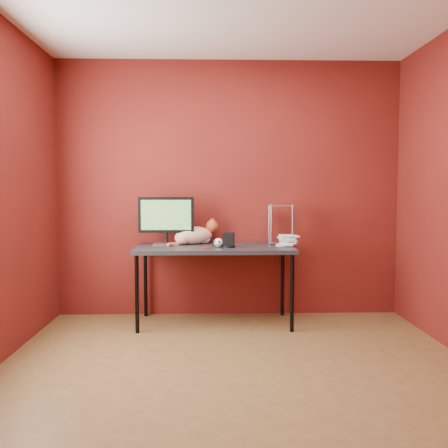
{
  "coord_description": "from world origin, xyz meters",
  "views": [
    {
      "loc": [
        -0.19,
        -3.37,
        1.3
      ],
      "look_at": [
        -0.07,
        1.15,
        0.98
      ],
      "focal_mm": 40.0,
      "sensor_mm": 36.0,
      "label": 1
    }
  ],
  "objects_px": {
    "skull_mug": "(219,243)",
    "speaker": "(229,240)",
    "monitor": "(166,218)",
    "book_stack": "(279,187)",
    "cat": "(195,235)",
    "desk": "(214,251)"
  },
  "relations": [
    {
      "from": "cat",
      "to": "book_stack",
      "type": "bearing_deg",
      "value": -28.82
    },
    {
      "from": "skull_mug",
      "to": "cat",
      "type": "bearing_deg",
      "value": 151.96
    },
    {
      "from": "monitor",
      "to": "speaker",
      "type": "xyz_separation_m",
      "value": [
        0.6,
        -0.21,
        -0.2
      ]
    },
    {
      "from": "cat",
      "to": "skull_mug",
      "type": "bearing_deg",
      "value": -70.21
    },
    {
      "from": "desk",
      "to": "book_stack",
      "type": "relative_size",
      "value": 1.33
    },
    {
      "from": "monitor",
      "to": "cat",
      "type": "relative_size",
      "value": 1.1
    },
    {
      "from": "monitor",
      "to": "cat",
      "type": "xyz_separation_m",
      "value": [
        0.27,
        0.07,
        -0.17
      ]
    },
    {
      "from": "monitor",
      "to": "book_stack",
      "type": "height_order",
      "value": "book_stack"
    },
    {
      "from": "speaker",
      "to": "book_stack",
      "type": "relative_size",
      "value": 0.12
    },
    {
      "from": "monitor",
      "to": "speaker",
      "type": "bearing_deg",
      "value": -19.03
    },
    {
      "from": "desk",
      "to": "cat",
      "type": "bearing_deg",
      "value": 134.73
    },
    {
      "from": "speaker",
      "to": "book_stack",
      "type": "xyz_separation_m",
      "value": [
        0.5,
        0.16,
        0.5
      ]
    },
    {
      "from": "cat",
      "to": "skull_mug",
      "type": "relative_size",
      "value": 5.21
    },
    {
      "from": "monitor",
      "to": "cat",
      "type": "distance_m",
      "value": 0.33
    },
    {
      "from": "speaker",
      "to": "skull_mug",
      "type": "bearing_deg",
      "value": -176.34
    },
    {
      "from": "skull_mug",
      "to": "book_stack",
      "type": "relative_size",
      "value": 0.08
    },
    {
      "from": "monitor",
      "to": "speaker",
      "type": "height_order",
      "value": "monitor"
    },
    {
      "from": "monitor",
      "to": "skull_mug",
      "type": "distance_m",
      "value": 0.59
    },
    {
      "from": "monitor",
      "to": "speaker",
      "type": "distance_m",
      "value": 0.67
    },
    {
      "from": "monitor",
      "to": "skull_mug",
      "type": "xyz_separation_m",
      "value": [
        0.51,
        -0.21,
        -0.22
      ]
    },
    {
      "from": "skull_mug",
      "to": "speaker",
      "type": "xyz_separation_m",
      "value": [
        0.1,
        -0.01,
        0.02
      ]
    },
    {
      "from": "skull_mug",
      "to": "speaker",
      "type": "distance_m",
      "value": 0.1
    }
  ]
}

